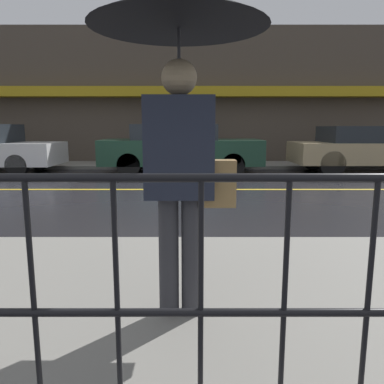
{
  "coord_description": "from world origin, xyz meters",
  "views": [
    {
      "loc": [
        0.85,
        -8.13,
        1.36
      ],
      "look_at": [
        0.82,
        -2.04,
        0.3
      ],
      "focal_mm": 35.0,
      "sensor_mm": 36.0,
      "label": 1
    }
  ],
  "objects": [
    {
      "name": "sidewalk_near",
      "position": [
        0.0,
        -5.44,
        0.05
      ],
      "size": [
        28.0,
        2.93,
        0.11
      ],
      "color": "gray",
      "rests_on": "ground_plane"
    },
    {
      "name": "lane_marking",
      "position": [
        0.0,
        0.0,
        0.0
      ],
      "size": [
        25.2,
        0.12,
        0.01
      ],
      "color": "gold",
      "rests_on": "ground_plane"
    },
    {
      "name": "sidewalk_far",
      "position": [
        0.0,
        4.92,
        0.05
      ],
      "size": [
        28.0,
        1.88,
        0.11
      ],
      "color": "gray",
      "rests_on": "ground_plane"
    },
    {
      "name": "building_storefront",
      "position": [
        0.0,
        5.98,
        2.47
      ],
      "size": [
        28.0,
        0.85,
        4.93
      ],
      "color": "#4C4238",
      "rests_on": "ground_plane"
    },
    {
      "name": "car_tan",
      "position": [
        6.07,
        3.04,
        0.73
      ],
      "size": [
        4.44,
        1.87,
        1.39
      ],
      "color": "tan",
      "rests_on": "ground_plane"
    },
    {
      "name": "ground_plane",
      "position": [
        0.0,
        0.0,
        0.0
      ],
      "size": [
        80.0,
        80.0,
        0.0
      ],
      "primitive_type": "plane",
      "color": "black"
    },
    {
      "name": "pedestrian",
      "position": [
        0.77,
        -5.76,
        1.78
      ],
      "size": [
        1.09,
        1.09,
        2.08
      ],
      "rotation": [
        0.0,
        0.0,
        3.14
      ],
      "color": "#333338",
      "rests_on": "sidewalk_near"
    },
    {
      "name": "car_dark_green",
      "position": [
        0.5,
        3.04,
        0.75
      ],
      "size": [
        4.67,
        1.87,
        1.44
      ],
      "color": "#193828",
      "rests_on": "ground_plane"
    }
  ]
}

